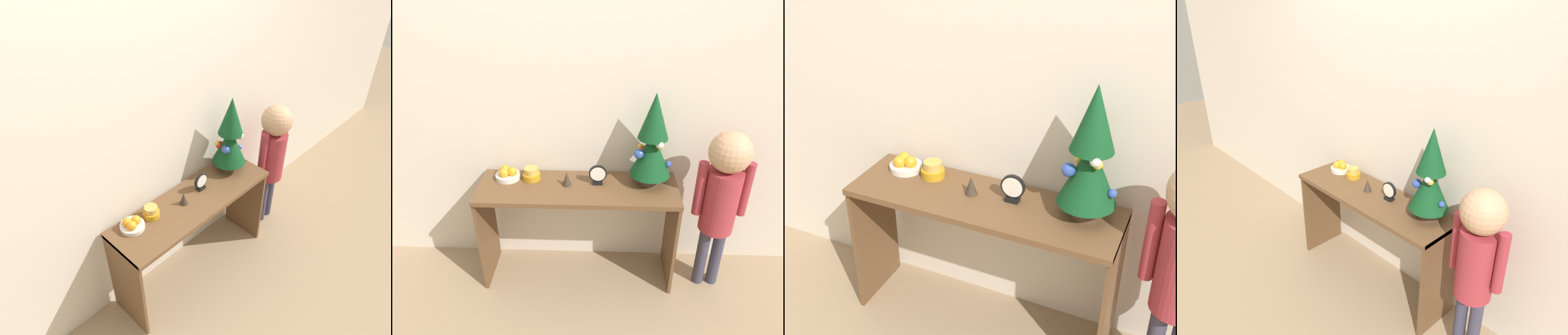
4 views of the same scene
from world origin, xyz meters
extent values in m
plane|color=#997F60|center=(0.00, 0.00, 0.00)|extent=(12.00, 12.00, 0.00)
cube|color=beige|center=(0.00, 0.43, 1.25)|extent=(7.00, 0.05, 2.50)
cube|color=brown|center=(0.00, 0.19, 0.70)|extent=(1.24, 0.39, 0.03)
cube|color=brown|center=(-0.61, 0.19, 0.36)|extent=(0.02, 0.35, 0.72)
cube|color=brown|center=(0.61, 0.19, 0.36)|extent=(0.02, 0.35, 0.72)
cylinder|color=#4C3828|center=(0.44, 0.25, 0.74)|extent=(0.12, 0.12, 0.05)
cylinder|color=brown|center=(0.44, 0.25, 0.79)|extent=(0.02, 0.02, 0.04)
cone|color=#0F421E|center=(0.44, 0.25, 0.93)|extent=(0.25, 0.25, 0.28)
cone|color=#0F421E|center=(0.44, 0.25, 1.17)|extent=(0.18, 0.18, 0.28)
sphere|color=red|center=(0.40, 0.31, 0.92)|extent=(0.06, 0.06, 0.06)
sphere|color=gold|center=(0.48, 0.20, 1.00)|extent=(0.04, 0.04, 0.04)
sphere|color=#2D4CA8|center=(0.36, 0.22, 0.94)|extent=(0.06, 0.06, 0.06)
sphere|color=gold|center=(0.38, 0.32, 0.94)|extent=(0.04, 0.04, 0.04)
sphere|color=silver|center=(0.47, 0.19, 1.02)|extent=(0.05, 0.05, 0.05)
sphere|color=#2D4CA8|center=(0.55, 0.24, 0.87)|extent=(0.04, 0.04, 0.04)
cylinder|color=silver|center=(-0.45, 0.28, 0.73)|extent=(0.16, 0.16, 0.03)
sphere|color=orange|center=(-0.42, 0.28, 0.77)|extent=(0.06, 0.06, 0.06)
sphere|color=orange|center=(-0.47, 0.30, 0.77)|extent=(0.06, 0.06, 0.06)
sphere|color=orange|center=(-0.47, 0.26, 0.77)|extent=(0.06, 0.06, 0.06)
cylinder|color=#B78419|center=(-0.30, 0.28, 0.74)|extent=(0.11, 0.11, 0.04)
cylinder|color=gold|center=(-0.30, 0.28, 0.78)|extent=(0.09, 0.09, 0.04)
cube|color=black|center=(0.12, 0.23, 0.73)|extent=(0.06, 0.04, 0.02)
cylinder|color=black|center=(0.12, 0.23, 0.79)|extent=(0.11, 0.02, 0.11)
cylinder|color=white|center=(0.12, 0.22, 0.79)|extent=(0.09, 0.00, 0.09)
cone|color=#382D23|center=(-0.07, 0.21, 0.76)|extent=(0.06, 0.06, 0.09)
cylinder|color=#38384C|center=(0.82, 0.14, 0.23)|extent=(0.07, 0.07, 0.46)
cylinder|color=#38384C|center=(0.91, 0.14, 0.23)|extent=(0.07, 0.07, 0.46)
cylinder|color=#992D38|center=(0.87, 0.14, 0.67)|extent=(0.21, 0.21, 0.42)
sphere|color=tan|center=(0.87, 0.14, 1.00)|extent=(0.24, 0.24, 0.24)
cylinder|color=#992D38|center=(0.73, 0.14, 0.76)|extent=(0.06, 0.06, 0.36)
cylinder|color=#992D38|center=(1.00, 0.14, 0.76)|extent=(0.06, 0.06, 0.36)
camera|label=1|loc=(-1.37, -1.17, 2.47)|focal=35.00mm
camera|label=2|loc=(0.14, -1.77, 2.00)|focal=35.00mm
camera|label=3|loc=(0.83, -1.65, 2.02)|focal=50.00mm
camera|label=4|loc=(1.66, -1.37, 2.02)|focal=35.00mm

